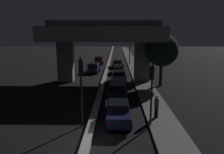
{
  "coord_description": "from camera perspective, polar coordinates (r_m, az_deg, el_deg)",
  "views": [
    {
      "loc": [
        1.8,
        -12.16,
        6.65
      ],
      "look_at": [
        1.22,
        14.59,
        1.27
      ],
      "focal_mm": 35.0,
      "sensor_mm": 36.0,
      "label": 1
    }
  ],
  "objects": [
    {
      "name": "ground_plane",
      "position": [
        13.98,
        -6.6,
        -17.12
      ],
      "size": [
        200.0,
        200.0,
        0.0
      ],
      "primitive_type": "plane",
      "color": "black"
    },
    {
      "name": "median_divider",
      "position": [
        47.64,
        -0.94,
        3.53
      ],
      "size": [
        0.56,
        126.0,
        0.29
      ],
      "primitive_type": "cube",
      "color": "gray",
      "rests_on": "ground_plane"
    },
    {
      "name": "sidewalk_right",
      "position": [
        40.85,
        6.17,
        2.05
      ],
      "size": [
        2.34,
        126.0,
        0.16
      ],
      "primitive_type": "cube",
      "color": "#5B5956",
      "rests_on": "ground_plane"
    },
    {
      "name": "elevated_overpass",
      "position": [
        30.06,
        -2.23,
        10.39
      ],
      "size": [
        15.65,
        9.47,
        8.38
      ],
      "color": "gray",
      "rests_on": "ground_plane"
    },
    {
      "name": "traffic_light_left_of_median",
      "position": [
        15.47,
        -8.02,
        -0.72
      ],
      "size": [
        0.3,
        0.49,
        5.05
      ],
      "color": "black",
      "rests_on": "ground_plane"
    },
    {
      "name": "traffic_light_right_of_median",
      "position": [
        15.52,
        10.3,
        -1.79
      ],
      "size": [
        0.3,
        0.49,
        4.63
      ],
      "color": "black",
      "rests_on": "ground_plane"
    },
    {
      "name": "street_lamp",
      "position": [
        46.19,
        4.36,
        8.51
      ],
      "size": [
        1.91,
        0.32,
        7.37
      ],
      "color": "#2D2D30",
      "rests_on": "ground_plane"
    },
    {
      "name": "car_dark_blue_lead",
      "position": [
        16.9,
        1.71,
        -8.88
      ],
      "size": [
        1.87,
        4.81,
        1.58
      ],
      "rotation": [
        0.0,
        0.0,
        1.57
      ],
      "color": "#141938",
      "rests_on": "ground_plane"
    },
    {
      "name": "car_dark_blue_second",
      "position": [
        22.37,
        1.57,
        -3.39
      ],
      "size": [
        2.12,
        4.85,
        1.79
      ],
      "rotation": [
        0.0,
        0.0,
        1.54
      ],
      "color": "#141938",
      "rests_on": "ground_plane"
    },
    {
      "name": "car_silver_third",
      "position": [
        29.95,
        1.9,
        0.16
      ],
      "size": [
        2.08,
        4.16,
        1.56
      ],
      "rotation": [
        0.0,
        0.0,
        1.56
      ],
      "color": "gray",
      "rests_on": "ground_plane"
    },
    {
      "name": "car_dark_green_fourth",
      "position": [
        36.93,
        1.83,
        2.14
      ],
      "size": [
        1.94,
        4.03,
        1.39
      ],
      "rotation": [
        0.0,
        0.0,
        1.57
      ],
      "color": "black",
      "rests_on": "ground_plane"
    },
    {
      "name": "car_dark_green_fifth",
      "position": [
        43.1,
        1.48,
        3.53
      ],
      "size": [
        2.14,
        4.3,
        1.46
      ],
      "rotation": [
        0.0,
        0.0,
        1.53
      ],
      "color": "black",
      "rests_on": "ground_plane"
    },
    {
      "name": "car_dark_blue_lead_oncoming",
      "position": [
        37.65,
        -4.79,
        2.45
      ],
      "size": [
        2.02,
        4.27,
        1.6
      ],
      "rotation": [
        0.0,
        0.0,
        -1.61
      ],
      "color": "#141938",
      "rests_on": "ground_plane"
    },
    {
      "name": "car_dark_red_second_oncoming",
      "position": [
        47.79,
        -3.42,
        4.39
      ],
      "size": [
        1.97,
        4.55,
        1.64
      ],
      "rotation": [
        0.0,
        0.0,
        -1.57
      ],
      "color": "#591414",
      "rests_on": "ground_plane"
    },
    {
      "name": "motorcycle_blue_filtering_near",
      "position": [
        18.41,
        -1.29,
        -7.71
      ],
      "size": [
        0.32,
        1.74,
        1.47
      ],
      "rotation": [
        0.0,
        0.0,
        1.56
      ],
      "color": "black",
      "rests_on": "ground_plane"
    },
    {
      "name": "pedestrian_on_sidewalk",
      "position": [
        17.46,
        11.53,
        -7.55
      ],
      "size": [
        0.34,
        0.34,
        1.78
      ],
      "color": "black",
      "rests_on": "sidewalk_right"
    },
    {
      "name": "roadside_tree_kerbside_near",
      "position": [
        28.13,
        12.88,
        6.83
      ],
      "size": [
        4.12,
        4.12,
        6.64
      ],
      "color": "#38281C",
      "rests_on": "ground_plane"
    }
  ]
}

